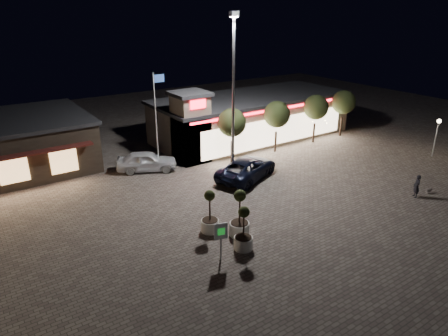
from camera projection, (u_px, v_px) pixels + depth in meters
ground at (281, 229)px, 24.43m from camera, size 90.00×90.00×0.00m
retail_building at (249, 117)px, 40.69m from camera, size 20.40×8.40×6.10m
floodlight_pole at (233, 90)px, 28.99m from camera, size 0.60×0.40×12.38m
flagpole at (157, 114)px, 31.67m from camera, size 0.95×0.10×8.00m
lamp_post_east at (437, 130)px, 35.41m from camera, size 0.36×0.36×3.48m
string_tree_a at (232, 123)px, 33.63m from camera, size 2.42×2.42×4.79m
string_tree_b at (277, 114)px, 36.22m from camera, size 2.42×2.42×4.79m
string_tree_c at (316, 107)px, 38.81m from camera, size 2.42×2.42×4.79m
string_tree_d at (344, 102)px, 40.88m from camera, size 2.42×2.42×4.79m
pickup_truck at (247, 168)px, 31.44m from camera, size 6.64×4.95×1.68m
white_sedan at (147, 161)px, 32.88m from camera, size 5.22×3.91×1.66m
pedestrian at (417, 186)px, 28.25m from camera, size 0.66×0.73×1.67m
dog at (429, 190)px, 29.01m from camera, size 0.51×0.27×0.27m
planter_left at (210, 219)px, 23.90m from camera, size 1.10×1.10×2.70m
planter_mid at (243, 236)px, 22.14m from camera, size 1.07×1.07×2.63m
planter_right at (239, 221)px, 23.46m from camera, size 1.20×1.20×2.94m
valet_sign at (221, 234)px, 20.89m from camera, size 0.72×0.26×2.21m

